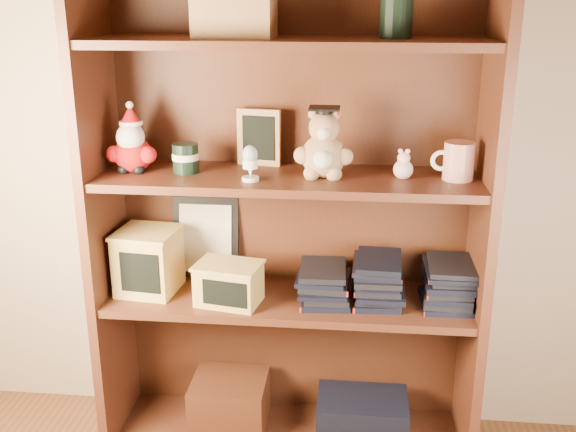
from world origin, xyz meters
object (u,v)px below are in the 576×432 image
(bookcase, at_px, (289,223))
(teacher_mug, at_px, (458,161))
(grad_teddy_bear, at_px, (324,150))
(treats_box, at_px, (148,261))

(bookcase, distance_m, teacher_mug, 0.55)
(bookcase, distance_m, grad_teddy_bear, 0.28)
(grad_teddy_bear, distance_m, teacher_mug, 0.39)
(bookcase, height_order, treats_box, bookcase)
(bookcase, xyz_separation_m, grad_teddy_bear, (0.11, -0.06, 0.25))
(bookcase, xyz_separation_m, treats_box, (-0.45, -0.05, -0.12))
(bookcase, bearing_deg, treats_box, -173.45)
(teacher_mug, bearing_deg, treats_box, -179.95)
(bookcase, relative_size, teacher_mug, 12.69)
(grad_teddy_bear, bearing_deg, teacher_mug, 0.94)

